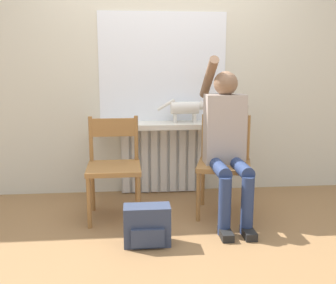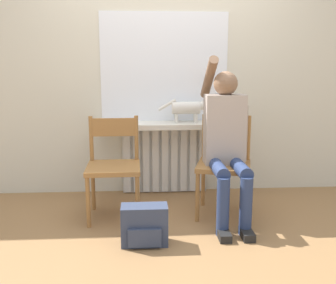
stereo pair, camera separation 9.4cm
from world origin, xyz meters
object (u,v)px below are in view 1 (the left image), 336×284
object	(u,v)px
chair_left	(114,165)
chair_right	(224,163)
person	(227,138)
cat	(186,108)
backpack	(147,226)

from	to	relation	value
chair_left	chair_right	xyz separation A→B (m)	(0.97, -0.00, 0.00)
chair_left	person	distance (m)	1.00
person	cat	world-z (taller)	person
chair_left	chair_right	bearing A→B (deg)	-1.25
backpack	chair_left	bearing A→B (deg)	113.90
chair_left	cat	xyz separation A→B (m)	(0.70, 0.54, 0.43)
cat	chair_right	bearing A→B (deg)	-63.56
chair_left	backpack	xyz separation A→B (m)	(0.26, -0.59, -0.32)
chair_right	chair_left	bearing A→B (deg)	-164.48
chair_left	backpack	size ratio (longest dim) A/B	2.52
chair_right	person	bearing A→B (deg)	-79.67
chair_left	backpack	distance (m)	0.72
chair_left	person	size ratio (longest dim) A/B	0.63
chair_right	cat	bearing A→B (deg)	132.04
chair_left	backpack	bearing A→B (deg)	-67.27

